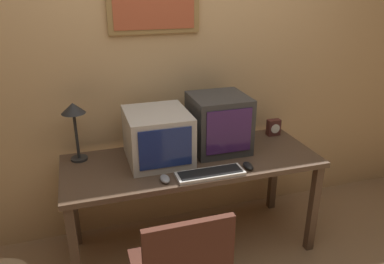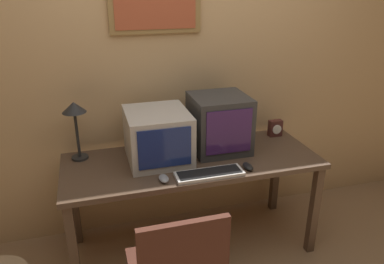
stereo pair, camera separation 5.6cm
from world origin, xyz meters
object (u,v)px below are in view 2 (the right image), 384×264
monitor_left (158,136)px  keyboard_main (209,174)px  monitor_right (219,123)px  mouse_far_corner (164,178)px  desk_clock (275,128)px  mouse_near_keyboard (248,166)px  desk_lamp (75,114)px

monitor_left → keyboard_main: bearing=-51.6°
monitor_left → monitor_right: monitor_right is taller
monitor_left → keyboard_main: 0.45m
mouse_far_corner → desk_clock: desk_clock is taller
monitor_right → keyboard_main: bearing=-117.9°
monitor_right → keyboard_main: monitor_right is taller
keyboard_main → mouse_far_corner: (-0.29, 0.01, 0.00)m
mouse_near_keyboard → desk_lamp: (-1.06, 0.47, 0.31)m
desk_clock → desk_lamp: bearing=179.8°
keyboard_main → mouse_near_keyboard: mouse_near_keyboard is taller
monitor_left → keyboard_main: (0.26, -0.33, -0.16)m
mouse_far_corner → desk_lamp: (-0.50, 0.47, 0.31)m
keyboard_main → desk_lamp: bearing=148.4°
keyboard_main → desk_clock: (0.71, 0.48, 0.05)m
keyboard_main → mouse_far_corner: 0.29m
desk_clock → keyboard_main: bearing=-146.1°
monitor_left → desk_lamp: (-0.53, 0.15, 0.16)m
monitor_right → desk_clock: size_ratio=3.13×
monitor_left → mouse_far_corner: bearing=-95.5°
desk_lamp → keyboard_main: bearing=-31.6°
keyboard_main → desk_lamp: desk_lamp is taller
keyboard_main → monitor_left: bearing=128.4°
mouse_far_corner → desk_clock: 1.11m
mouse_near_keyboard → desk_lamp: size_ratio=0.26×
mouse_near_keyboard → desk_lamp: 1.20m
keyboard_main → desk_clock: size_ratio=3.41×
mouse_far_corner → desk_clock: size_ratio=0.82×
monitor_left → desk_clock: 0.99m
mouse_far_corner → desk_clock: (1.01, 0.47, 0.05)m
monitor_right → desk_lamp: bearing=173.1°
monitor_left → monitor_right: (0.46, 0.03, 0.03)m
monitor_left → mouse_near_keyboard: 0.64m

